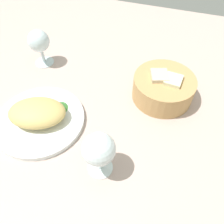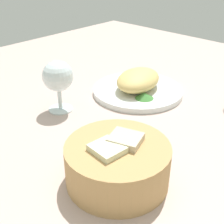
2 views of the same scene
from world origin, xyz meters
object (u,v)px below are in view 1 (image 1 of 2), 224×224
at_px(bread_basket, 163,88).
at_px(wine_glass_far, 39,43).
at_px(wine_glass_near, 99,150).
at_px(plate, 40,120).

height_order(bread_basket, wine_glass_far, wine_glass_far).
distance_m(wine_glass_near, wine_glass_far, 0.44).
xyz_separation_m(bread_basket, wine_glass_near, (-0.09, -0.27, 0.05)).
bearing_deg(wine_glass_far, plate, -63.44).
relative_size(bread_basket, wine_glass_near, 1.40).
height_order(plate, wine_glass_near, wine_glass_near).
bearing_deg(plate, wine_glass_near, -20.60).
distance_m(plate, wine_glass_near, 0.23).
bearing_deg(plate, bread_basket, 33.61).
xyz_separation_m(wine_glass_near, wine_glass_far, (-0.32, 0.30, -0.00)).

